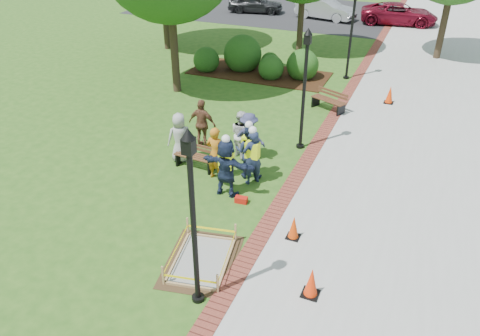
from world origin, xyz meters
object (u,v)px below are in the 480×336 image
at_px(bench_near, 196,161).
at_px(hivis_worker_a, 226,166).
at_px(hivis_worker_c, 249,150).
at_px(lamp_near, 193,209).
at_px(hivis_worker_b, 252,156).
at_px(cone_front, 311,283).
at_px(wet_concrete_pad, 201,254).

relative_size(bench_near, hivis_worker_a, 0.73).
bearing_deg(hivis_worker_a, hivis_worker_c, 79.67).
distance_m(lamp_near, hivis_worker_c, 5.70).
height_order(hivis_worker_a, hivis_worker_b, hivis_worker_a).
distance_m(hivis_worker_a, hivis_worker_c, 1.24).
bearing_deg(lamp_near, hivis_worker_b, 98.03).
distance_m(bench_near, cone_front, 6.54).
height_order(wet_concrete_pad, hivis_worker_b, hivis_worker_b).
bearing_deg(bench_near, wet_concrete_pad, -60.70).
height_order(bench_near, lamp_near, lamp_near).
xyz_separation_m(hivis_worker_a, hivis_worker_c, (0.22, 1.22, -0.02)).
distance_m(wet_concrete_pad, cone_front, 2.79).
bearing_deg(hivis_worker_c, bench_near, -174.86).
bearing_deg(hivis_worker_b, lamp_near, -81.97).
xyz_separation_m(wet_concrete_pad, hivis_worker_b, (-0.22, 3.94, 0.73)).
height_order(wet_concrete_pad, hivis_worker_a, hivis_worker_a).
xyz_separation_m(wet_concrete_pad, lamp_near, (0.50, -1.16, 2.25)).
height_order(bench_near, cone_front, cone_front).
xyz_separation_m(bench_near, hivis_worker_a, (1.60, -1.05, 0.74)).
height_order(cone_front, hivis_worker_c, hivis_worker_c).
relative_size(lamp_near, hivis_worker_c, 2.19).
xyz_separation_m(cone_front, hivis_worker_b, (-3.01, 3.99, 0.59)).
bearing_deg(hivis_worker_b, wet_concrete_pad, -86.79).
distance_m(wet_concrete_pad, lamp_near, 2.58).
bearing_deg(hivis_worker_b, hivis_worker_c, 128.53).
distance_m(lamp_near, hivis_worker_a, 4.60).
height_order(bench_near, hivis_worker_b, hivis_worker_b).
relative_size(hivis_worker_a, hivis_worker_b, 1.02).
relative_size(wet_concrete_pad, hivis_worker_b, 1.33).
distance_m(lamp_near, hivis_worker_b, 5.37).
xyz_separation_m(wet_concrete_pad, cone_front, (2.79, -0.05, 0.14)).
height_order(wet_concrete_pad, lamp_near, lamp_near).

